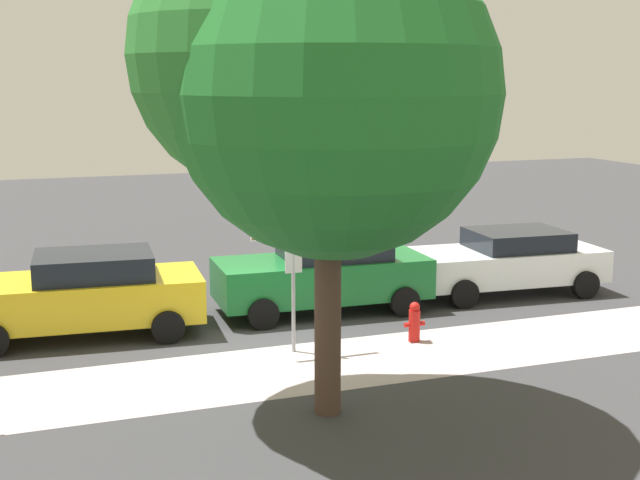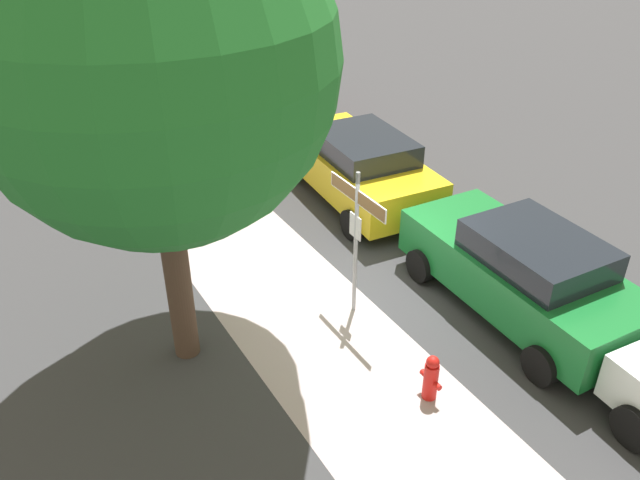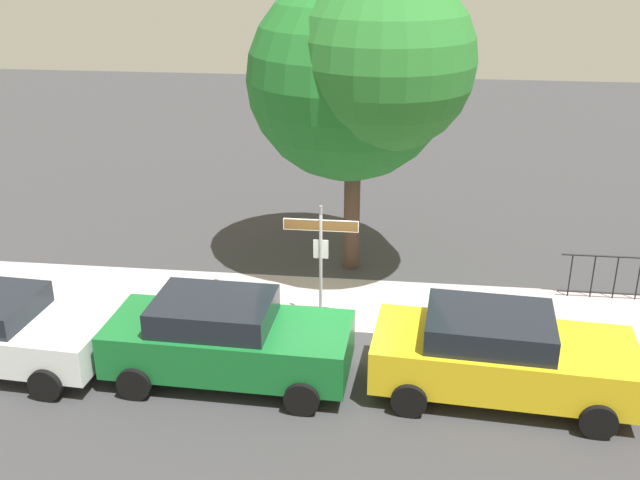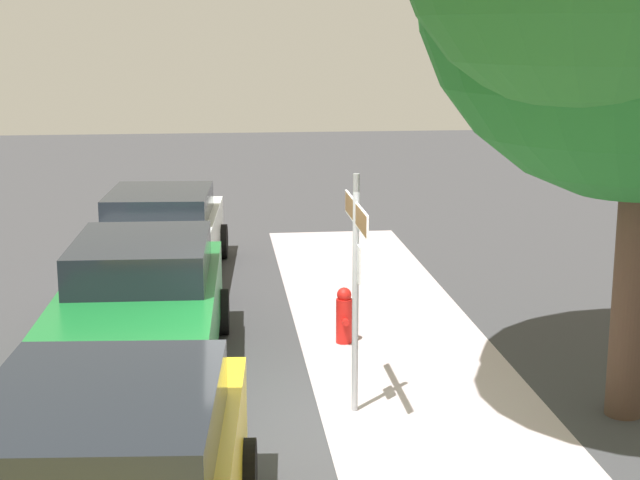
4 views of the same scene
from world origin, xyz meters
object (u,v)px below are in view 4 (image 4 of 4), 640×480
object	(u,v)px
car_white	(159,234)
car_green	(141,307)
street_sign	(356,252)
fire_hydrant	(344,316)

from	to	relation	value
car_white	car_green	size ratio (longest dim) A/B	1.00
street_sign	fire_hydrant	size ratio (longest dim) A/B	3.45
street_sign	car_white	xyz separation A→B (m)	(-6.13, -2.47, -1.06)
street_sign	car_green	bearing A→B (deg)	-121.57
street_sign	fire_hydrant	distance (m)	2.80
fire_hydrant	car_green	bearing A→B (deg)	-71.57
street_sign	car_green	xyz separation A→B (m)	(-1.50, -2.44, -0.98)
street_sign	fire_hydrant	world-z (taller)	street_sign
car_green	fire_hydrant	size ratio (longest dim) A/B	5.93
street_sign	fire_hydrant	xyz separation A→B (m)	(-2.38, 0.20, -1.45)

